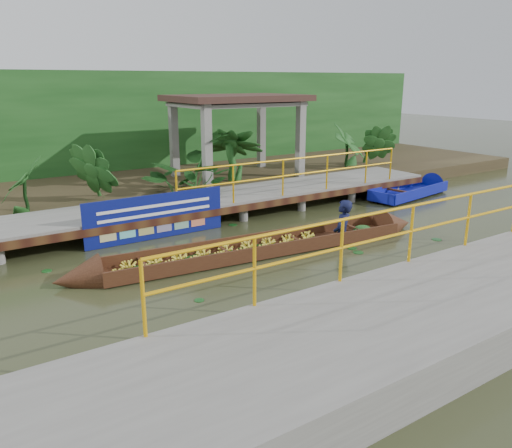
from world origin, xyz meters
TOP-DOWN VIEW (x-y plane):
  - ground at (0.00, 0.00)m, footprint 80.00×80.00m
  - land_strip at (0.00, 7.50)m, footprint 30.00×8.00m
  - far_dock at (0.02, 3.43)m, footprint 16.00×2.06m
  - near_dock at (1.00, -4.20)m, footprint 18.00×2.40m
  - pavilion at (3.00, 6.30)m, footprint 4.40×3.00m
  - foliage_backdrop at (0.00, 10.00)m, footprint 30.00×0.80m
  - vendor_boat at (0.34, 0.20)m, footprint 8.73×1.70m
  - moored_blue_boat at (7.88, 2.28)m, footprint 3.84×1.53m
  - blue_banner at (-1.58, 2.48)m, footprint 3.47×0.04m
  - tropical_plants at (2.25, 5.30)m, footprint 14.33×1.33m

SIDE VIEW (x-z plane):
  - ground at x=0.00m, z-range 0.00..0.00m
  - moored_blue_boat at x=7.88m, z-range -0.29..0.60m
  - land_strip at x=0.00m, z-range 0.00..0.45m
  - vendor_boat at x=0.34m, z-range -0.79..1.35m
  - near_dock at x=1.00m, z-range -0.56..1.16m
  - far_dock at x=0.02m, z-range -0.35..1.30m
  - blue_banner at x=-1.58m, z-range 0.01..1.10m
  - tropical_plants at x=2.25m, z-range 0.45..2.11m
  - foliage_backdrop at x=0.00m, z-range 0.00..4.00m
  - pavilion at x=3.00m, z-range 1.32..4.32m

